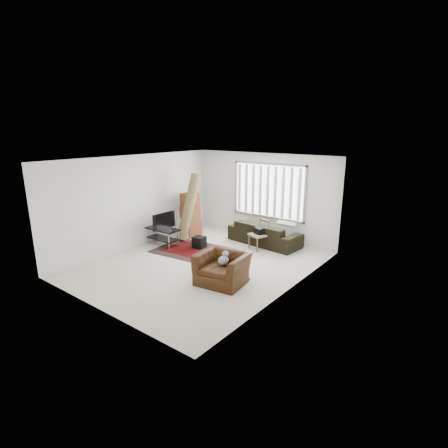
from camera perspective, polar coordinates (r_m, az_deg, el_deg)
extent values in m
plane|color=beige|center=(9.18, -3.70, -6.55)|extent=(6.00, 6.00, 0.00)
cube|color=white|center=(8.55, -4.01, 10.50)|extent=(5.00, 6.00, 0.02)
cube|color=silver|center=(11.14, 6.45, 4.53)|extent=(5.00, 0.02, 2.70)
cube|color=silver|center=(6.90, -20.58, -3.06)|extent=(5.00, 0.02, 2.70)
cube|color=silver|center=(10.55, -14.10, 3.57)|extent=(0.02, 6.00, 2.70)
cube|color=silver|center=(7.40, 10.83, -1.13)|extent=(0.02, 6.00, 2.70)
cube|color=white|center=(10.98, 7.32, 5.41)|extent=(2.40, 0.01, 1.60)
cube|color=gray|center=(10.97, 7.26, 5.40)|extent=(2.52, 0.06, 1.72)
cube|color=white|center=(10.93, 7.16, 5.37)|extent=(2.40, 0.02, 1.55)
cube|color=black|center=(10.10, -4.55, -4.43)|extent=(2.50, 1.81, 0.02)
cube|color=#400506|center=(10.10, -4.55, -4.38)|extent=(1.96, 1.27, 0.00)
cube|color=black|center=(10.63, -10.03, -0.80)|extent=(1.06, 0.48, 0.04)
cube|color=black|center=(10.71, -9.96, -2.32)|extent=(1.02, 0.44, 0.03)
cylinder|color=#B2B2B7|center=(10.92, -12.44, -1.83)|extent=(0.03, 0.03, 0.53)
cylinder|color=#B2B2B7|center=(10.23, -8.99, -2.81)|extent=(0.03, 0.03, 0.53)
cylinder|color=#B2B2B7|center=(11.17, -10.87, -1.36)|extent=(0.03, 0.03, 0.53)
cylinder|color=#B2B2B7|center=(10.50, -7.40, -2.28)|extent=(0.03, 0.03, 0.53)
imported|color=black|center=(10.56, -10.10, 0.60)|extent=(0.11, 0.86, 0.49)
cube|color=black|center=(10.34, -4.07, -2.94)|extent=(0.37, 0.37, 0.33)
cube|color=brown|center=(11.52, -5.48, -0.65)|extent=(0.66, 0.62, 0.52)
cube|color=brown|center=(11.36, -5.57, 1.71)|extent=(0.60, 0.56, 0.47)
cube|color=brown|center=(11.33, -5.61, 3.96)|extent=(0.55, 0.55, 0.42)
cube|color=silver|center=(11.40, -6.67, -0.19)|extent=(0.63, 0.30, 0.78)
cylinder|color=brown|center=(11.00, -5.75, 2.81)|extent=(0.47, 1.00, 2.09)
imported|color=black|center=(10.68, 6.64, -0.99)|extent=(2.34, 1.19, 0.87)
cube|color=#847357|center=(10.19, 5.66, -1.78)|extent=(0.59, 0.59, 0.05)
cylinder|color=brown|center=(10.29, 4.10, -2.84)|extent=(0.04, 0.04, 0.43)
cylinder|color=brown|center=(9.99, 5.43, -3.42)|extent=(0.04, 0.04, 0.43)
cylinder|color=brown|center=(10.51, 5.82, -2.48)|extent=(0.04, 0.04, 0.43)
cylinder|color=brown|center=(10.23, 7.17, -3.04)|extent=(0.04, 0.04, 0.43)
cube|color=brown|center=(10.20, 6.63, 0.56)|extent=(0.43, 0.19, 0.06)
cube|color=brown|center=(10.40, 5.93, -0.20)|extent=(0.05, 0.05, 0.43)
cube|color=brown|center=(10.11, 7.29, -0.70)|extent=(0.05, 0.05, 0.43)
cube|color=black|center=(10.15, 5.68, -1.14)|extent=(0.33, 0.25, 0.19)
imported|color=#381D0B|center=(7.95, -0.29, -6.91)|extent=(1.22, 1.10, 0.81)
ellipsoid|color=#59595B|center=(7.90, -0.29, -6.10)|extent=(0.26, 0.32, 0.20)
sphere|color=#59595B|center=(7.98, 0.25, -4.94)|extent=(0.15, 0.15, 0.15)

